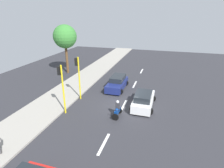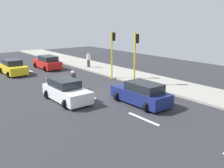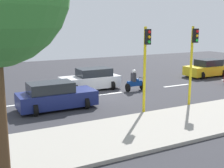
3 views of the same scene
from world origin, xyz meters
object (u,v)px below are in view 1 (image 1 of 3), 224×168
(car_dark_blue, at_px, (117,83))
(street_tree_center, at_px, (65,37))
(traffic_light_corner, at_px, (62,83))
(traffic_light_midblock, at_px, (78,72))
(car_white, at_px, (143,100))
(motorcycle, at_px, (117,110))

(car_dark_blue, height_order, street_tree_center, street_tree_center)
(traffic_light_corner, bearing_deg, street_tree_center, -62.22)
(traffic_light_midblock, bearing_deg, car_dark_blue, -128.68)
(traffic_light_midblock, relative_size, street_tree_center, 0.64)
(car_dark_blue, relative_size, car_white, 1.02)
(traffic_light_corner, bearing_deg, car_dark_blue, -113.82)
(car_dark_blue, relative_size, traffic_light_corner, 0.95)
(car_white, height_order, motorcycle, motorcycle)
(car_dark_blue, xyz_separation_m, traffic_light_corner, (3.07, 6.96, 2.22))
(motorcycle, height_order, traffic_light_corner, traffic_light_corner)
(car_white, xyz_separation_m, motorcycle, (1.92, 2.49, -0.07))
(car_white, relative_size, traffic_light_midblock, 0.93)
(car_dark_blue, distance_m, car_white, 5.19)
(car_white, xyz_separation_m, street_tree_center, (12.43, -7.66, 4.62))
(car_dark_blue, bearing_deg, car_white, 134.21)
(motorcycle, distance_m, traffic_light_midblock, 5.80)
(car_dark_blue, height_order, traffic_light_midblock, traffic_light_midblock)
(motorcycle, bearing_deg, street_tree_center, -43.99)
(car_dark_blue, xyz_separation_m, traffic_light_midblock, (3.07, 3.84, 2.22))
(traffic_light_corner, height_order, street_tree_center, street_tree_center)
(traffic_light_corner, bearing_deg, traffic_light_midblock, -90.00)
(car_white, relative_size, street_tree_center, 0.59)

